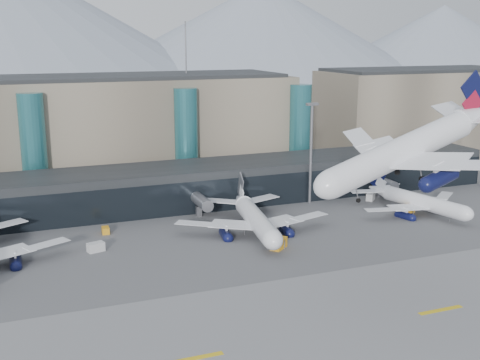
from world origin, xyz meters
name	(u,v)px	position (x,y,z in m)	size (l,w,h in m)	color
ground	(283,292)	(0.00, 0.00, 0.00)	(900.00, 900.00, 0.00)	#515154
runway_strip	(327,332)	(0.00, -15.00, 0.02)	(400.00, 40.00, 0.04)	slate
runway_markings	(327,332)	(0.00, -15.00, 0.05)	(128.00, 1.00, 0.02)	gold
concourse	(186,186)	(-0.02, 57.73, 4.97)	(170.00, 27.00, 10.00)	black
terminal_main	(68,132)	(-25.00, 90.00, 15.44)	(130.00, 30.00, 31.00)	gray
terminal_east	(420,113)	(95.00, 90.00, 15.44)	(70.00, 30.00, 31.00)	gray
teal_towers	(113,144)	(-14.99, 74.01, 14.01)	(116.40, 19.40, 46.00)	#2A6D75
mountain_ridge	(83,31)	(15.97, 380.00, 45.74)	(910.00, 400.00, 110.00)	gray
lightmast_mid	(311,148)	(30.00, 48.00, 14.42)	(3.00, 1.20, 25.60)	slate
hero_jet	(418,139)	(18.27, -8.73, 26.17)	(38.16, 38.14, 12.39)	white
jet_parked_mid	(253,211)	(7.88, 32.45, 4.40)	(35.71, 35.92, 11.63)	white
jet_parked_right	(413,195)	(49.79, 32.28, 3.94)	(31.52, 32.43, 10.42)	white
veh_a	(96,247)	(-26.30, 31.22, 0.91)	(3.24, 1.82, 1.82)	silver
veh_b	(106,230)	(-22.73, 41.93, 0.71)	(2.45, 1.51, 1.42)	orange
veh_c	(276,244)	(7.99, 20.25, 0.88)	(3.16, 1.67, 1.76)	#4C4C51
veh_d	(371,197)	(46.12, 44.68, 0.91)	(3.17, 1.70, 1.81)	silver
veh_e	(407,209)	(47.90, 31.61, 0.94)	(3.32, 1.88, 1.88)	orange
veh_g	(282,227)	(14.16, 30.54, 0.61)	(2.11, 1.23, 1.23)	silver
veh_h	(279,243)	(8.26, 19.72, 1.07)	(3.86, 2.03, 2.13)	orange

